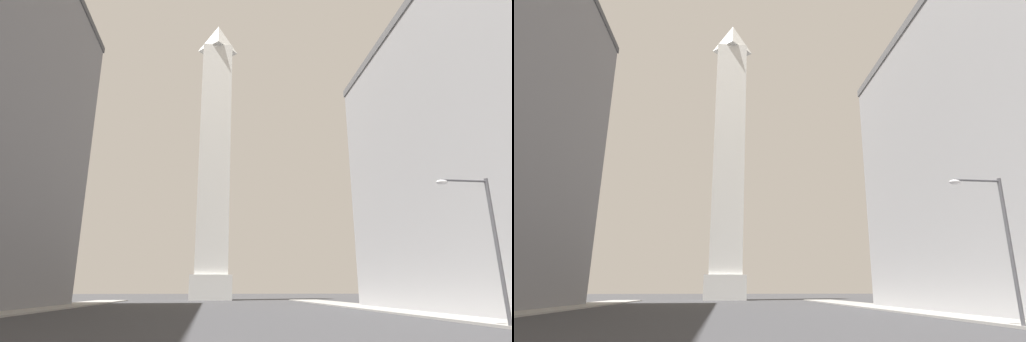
% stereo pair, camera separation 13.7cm
% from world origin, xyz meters
% --- Properties ---
extents(sidewalk_right, '(5.00, 90.31, 0.15)m').
position_xyz_m(sidewalk_right, '(16.80, 27.09, 0.07)').
color(sidewalk_right, gray).
rests_on(sidewalk_right, ground_plane).
extents(obelisk, '(7.71, 7.71, 59.40)m').
position_xyz_m(obelisk, '(0.00, 75.26, 28.58)').
color(obelisk, silver).
rests_on(obelisk, ground_plane).
extents(street_lamp, '(2.97, 0.36, 7.62)m').
position_xyz_m(street_lamp, '(14.01, 16.48, 4.73)').
color(street_lamp, '#4C4C51').
rests_on(street_lamp, ground_plane).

